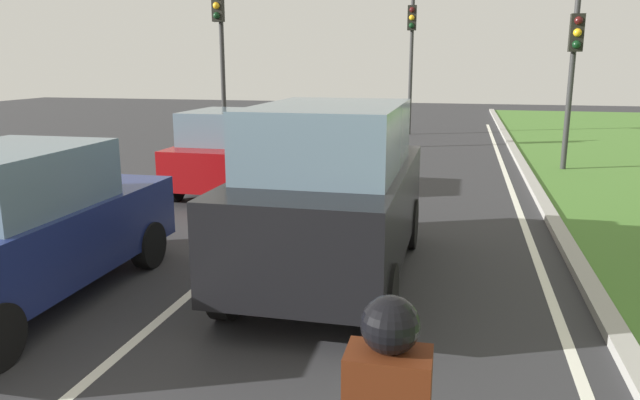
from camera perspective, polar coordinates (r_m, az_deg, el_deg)
name	(u,v)px	position (r m, az deg, el deg)	size (l,w,h in m)	color
ground_plane	(341,195)	(12.90, 1.96, 0.48)	(60.00, 60.00, 0.00)	#2D2D30
lane_line_center	(309,193)	(13.05, -1.05, 0.64)	(0.12, 32.00, 0.01)	silver
lane_line_right_edge	(516,204)	(12.72, 18.08, -0.33)	(0.12, 32.00, 0.01)	silver
curb_right	(543,202)	(12.76, 20.33, -0.19)	(0.24, 48.00, 0.12)	#9E9B93
car_suv_ahead	(332,192)	(7.69, 1.17, 0.79)	(1.98, 4.51, 2.28)	black
car_sedan_left_lane	(18,228)	(7.76, -26.65, -2.38)	(1.89, 4.32, 1.86)	navy
car_hatchback_far	(230,151)	(13.27, -8.47, 4.57)	(1.77, 3.72, 1.78)	maroon
traffic_light_near_right	(574,59)	(16.61, 22.85, 12.17)	(0.32, 0.50, 4.30)	#2D2D2D
traffic_light_overhead_left	(220,39)	(19.09, -9.41, 14.77)	(0.32, 0.50, 5.13)	#2D2D2D
traffic_light_far_median	(411,44)	(23.79, 8.64, 14.40)	(0.32, 0.50, 5.17)	#2D2D2D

